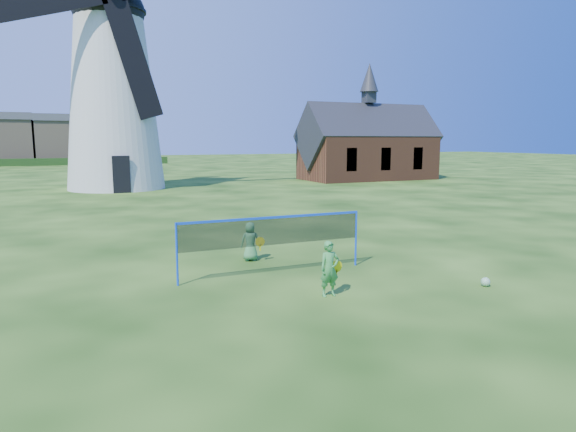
% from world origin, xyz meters
% --- Properties ---
extents(ground, '(220.00, 220.00, 0.00)m').
position_xyz_m(ground, '(0.00, 0.00, 0.00)').
color(ground, black).
rests_on(ground, ground).
extents(windmill, '(16.43, 6.75, 21.25)m').
position_xyz_m(windmill, '(-1.77, 26.75, 7.10)').
color(windmill, silver).
rests_on(windmill, ground).
extents(chapel, '(12.04, 5.84, 10.18)m').
position_xyz_m(chapel, '(19.73, 27.11, 2.86)').
color(chapel, brown).
rests_on(chapel, ground).
extents(badminton_net, '(5.05, 0.05, 1.55)m').
position_xyz_m(badminton_net, '(-0.31, 0.31, 1.14)').
color(badminton_net, blue).
rests_on(badminton_net, ground).
extents(player_girl, '(0.65, 0.35, 1.26)m').
position_xyz_m(player_girl, '(0.17, -1.89, 0.63)').
color(player_girl, green).
rests_on(player_girl, ground).
extents(player_boy, '(0.67, 0.47, 1.14)m').
position_xyz_m(player_boy, '(-0.32, 2.04, 0.57)').
color(player_boy, '#458F4E').
rests_on(player_boy, ground).
extents(play_ball, '(0.22, 0.22, 0.22)m').
position_xyz_m(play_ball, '(3.98, -2.75, 0.11)').
color(play_ball, green).
rests_on(play_ball, ground).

